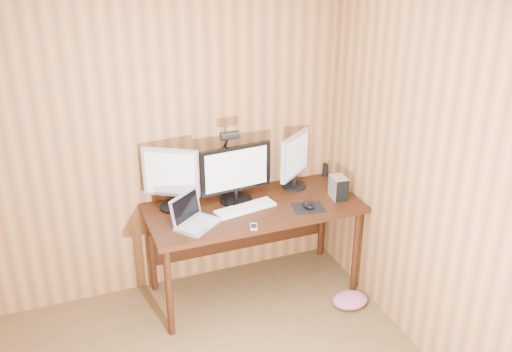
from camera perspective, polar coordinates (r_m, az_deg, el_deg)
room_shell at (r=2.46m, az=-7.13°, el=-12.46°), size 4.00×4.00×4.00m
desk at (r=4.40m, az=-0.57°, el=-4.05°), size 1.60×0.70×0.75m
monitor_center at (r=4.27m, az=-2.06°, el=0.29°), size 0.57×0.25×0.44m
monitor_left at (r=4.19m, az=-8.49°, el=-0.09°), size 0.38×0.25×0.47m
monitor_right at (r=4.50m, az=3.92°, el=1.65°), size 0.33×0.27×0.45m
laptop at (r=4.04m, az=-6.34°, el=-4.13°), size 0.39×0.37×0.22m
keyboard at (r=4.23m, az=-1.07°, el=-3.21°), size 0.48×0.22×0.02m
mousepad at (r=4.27m, az=5.24°, el=-3.18°), size 0.26×0.23×0.00m
mouse at (r=4.26m, az=5.25°, el=-2.92°), size 0.07×0.12×0.04m
hard_drive at (r=4.42m, az=8.26°, el=-1.15°), size 0.12×0.16×0.17m
phone at (r=3.99m, az=-0.23°, el=-5.08°), size 0.08×0.11×0.01m
speaker at (r=4.80m, az=6.92°, el=0.59°), size 0.04×0.04×0.11m
desk_lamp at (r=4.26m, az=-2.88°, el=2.30°), size 0.14×0.20×0.61m
fabric_pile at (r=4.54m, az=9.38°, el=-12.14°), size 0.32×0.27×0.09m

